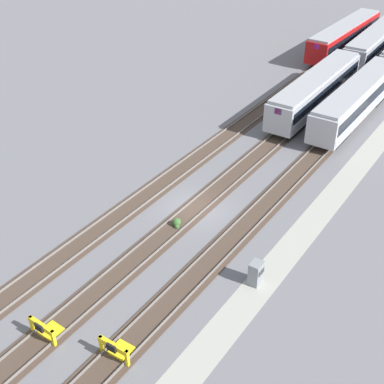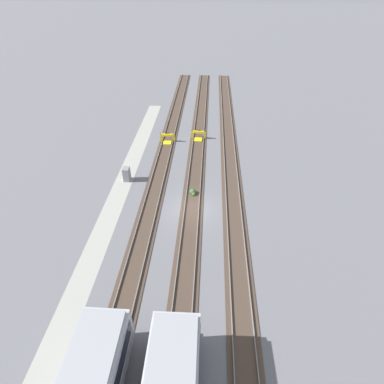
{
  "view_description": "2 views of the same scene",
  "coord_description": "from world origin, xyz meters",
  "px_view_note": "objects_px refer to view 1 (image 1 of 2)",
  "views": [
    {
      "loc": [
        -27.64,
        -18.39,
        23.25
      ],
      "look_at": [
        -0.53,
        0.0,
        1.8
      ],
      "focal_mm": 50.0,
      "sensor_mm": 36.0,
      "label": 1
    },
    {
      "loc": [
        22.71,
        1.43,
        19.67
      ],
      "look_at": [
        -0.53,
        0.0,
        1.8
      ],
      "focal_mm": 28.0,
      "sensor_mm": 36.0,
      "label": 2
    }
  ],
  "objects_px": {
    "subway_car_front_row_right_inner": "(316,90)",
    "bumper_stop_nearest_track": "(117,349)",
    "subway_car_front_row_leftmost": "(356,99)",
    "electrical_cabinet": "(256,273)",
    "subway_car_front_row_left_inner": "(376,42)",
    "bumper_stop_near_inner_track": "(46,329)",
    "subway_car_front_row_rightmost": "(344,36)",
    "weed_clump": "(177,223)"
  },
  "relations": [
    {
      "from": "bumper_stop_nearest_track",
      "to": "electrical_cabinet",
      "type": "distance_m",
      "value": 9.84
    },
    {
      "from": "subway_car_front_row_left_inner",
      "to": "bumper_stop_nearest_track",
      "type": "distance_m",
      "value": 55.25
    },
    {
      "from": "subway_car_front_row_rightmost",
      "to": "bumper_stop_near_inner_track",
      "type": "height_order",
      "value": "subway_car_front_row_rightmost"
    },
    {
      "from": "bumper_stop_nearest_track",
      "to": "electrical_cabinet",
      "type": "bearing_deg",
      "value": -20.37
    },
    {
      "from": "bumper_stop_near_inner_track",
      "to": "weed_clump",
      "type": "xyz_separation_m",
      "value": [
        12.53,
        -0.03,
        -0.27
      ]
    },
    {
      "from": "subway_car_front_row_left_inner",
      "to": "subway_car_front_row_right_inner",
      "type": "height_order",
      "value": "same"
    },
    {
      "from": "subway_car_front_row_rightmost",
      "to": "weed_clump",
      "type": "xyz_separation_m",
      "value": [
        -43.77,
        -4.23,
        -1.8
      ]
    },
    {
      "from": "bumper_stop_nearest_track",
      "to": "weed_clump",
      "type": "height_order",
      "value": "bumper_stop_nearest_track"
    },
    {
      "from": "electrical_cabinet",
      "to": "weed_clump",
      "type": "height_order",
      "value": "electrical_cabinet"
    },
    {
      "from": "bumper_stop_nearest_track",
      "to": "weed_clump",
      "type": "relative_size",
      "value": 2.18
    },
    {
      "from": "subway_car_front_row_leftmost",
      "to": "subway_car_front_row_rightmost",
      "type": "distance_m",
      "value": 20.86
    },
    {
      "from": "subway_car_front_row_left_inner",
      "to": "weed_clump",
      "type": "relative_size",
      "value": 19.63
    },
    {
      "from": "subway_car_front_row_left_inner",
      "to": "subway_car_front_row_rightmost",
      "type": "distance_m",
      "value": 4.19
    },
    {
      "from": "electrical_cabinet",
      "to": "weed_clump",
      "type": "distance_m",
      "value": 7.9
    },
    {
      "from": "subway_car_front_row_right_inner",
      "to": "bumper_stop_nearest_track",
      "type": "distance_m",
      "value": 36.33
    },
    {
      "from": "subway_car_front_row_leftmost",
      "to": "subway_car_front_row_rightmost",
      "type": "height_order",
      "value": "same"
    },
    {
      "from": "subway_car_front_row_rightmost",
      "to": "electrical_cabinet",
      "type": "relative_size",
      "value": 11.29
    },
    {
      "from": "subway_car_front_row_leftmost",
      "to": "subway_car_front_row_left_inner",
      "type": "bearing_deg",
      "value": 12.59
    },
    {
      "from": "subway_car_front_row_left_inner",
      "to": "weed_clump",
      "type": "xyz_separation_m",
      "value": [
        -43.72,
        -0.04,
        -1.8
      ]
    },
    {
      "from": "subway_car_front_row_left_inner",
      "to": "bumper_stop_near_inner_track",
      "type": "bearing_deg",
      "value": -179.99
    },
    {
      "from": "subway_car_front_row_rightmost",
      "to": "bumper_stop_nearest_track",
      "type": "bearing_deg",
      "value": -171.35
    },
    {
      "from": "subway_car_front_row_leftmost",
      "to": "subway_car_front_row_rightmost",
      "type": "relative_size",
      "value": 1.0
    },
    {
      "from": "subway_car_front_row_leftmost",
      "to": "subway_car_front_row_right_inner",
      "type": "height_order",
      "value": "same"
    },
    {
      "from": "subway_car_front_row_leftmost",
      "to": "bumper_stop_near_inner_track",
      "type": "height_order",
      "value": "subway_car_front_row_leftmost"
    },
    {
      "from": "bumper_stop_nearest_track",
      "to": "electrical_cabinet",
      "type": "xyz_separation_m",
      "value": [
        9.22,
        -3.42,
        0.29
      ]
    },
    {
      "from": "bumper_stop_near_inner_track",
      "to": "weed_clump",
      "type": "bearing_deg",
      "value": -0.14
    },
    {
      "from": "subway_car_front_row_rightmost",
      "to": "electrical_cabinet",
      "type": "height_order",
      "value": "subway_car_front_row_rightmost"
    },
    {
      "from": "subway_car_front_row_leftmost",
      "to": "weed_clump",
      "type": "bearing_deg",
      "value": 170.32
    },
    {
      "from": "subway_car_front_row_rightmost",
      "to": "bumper_stop_near_inner_track",
      "type": "distance_m",
      "value": 56.48
    },
    {
      "from": "subway_car_front_row_left_inner",
      "to": "bumper_stop_nearest_track",
      "type": "xyz_separation_m",
      "value": [
        -55.07,
        -4.2,
        -1.53
      ]
    },
    {
      "from": "subway_car_front_row_leftmost",
      "to": "subway_car_front_row_left_inner",
      "type": "distance_m",
      "value": 19.49
    },
    {
      "from": "bumper_stop_nearest_track",
      "to": "weed_clump",
      "type": "bearing_deg",
      "value": 20.13
    },
    {
      "from": "subway_car_front_row_leftmost",
      "to": "electrical_cabinet",
      "type": "relative_size",
      "value": 11.26
    },
    {
      "from": "subway_car_front_row_right_inner",
      "to": "bumper_stop_nearest_track",
      "type": "xyz_separation_m",
      "value": [
        -36.05,
        -4.24,
        -1.53
      ]
    },
    {
      "from": "subway_car_front_row_leftmost",
      "to": "bumper_stop_nearest_track",
      "type": "distance_m",
      "value": 36.08
    },
    {
      "from": "subway_car_front_row_left_inner",
      "to": "subway_car_front_row_right_inner",
      "type": "xyz_separation_m",
      "value": [
        -19.02,
        0.04,
        0.0
      ]
    },
    {
      "from": "bumper_stop_nearest_track",
      "to": "bumper_stop_near_inner_track",
      "type": "bearing_deg",
      "value": 105.62
    },
    {
      "from": "subway_car_front_row_left_inner",
      "to": "subway_car_front_row_leftmost",
      "type": "bearing_deg",
      "value": -167.41
    },
    {
      "from": "subway_car_front_row_left_inner",
      "to": "bumper_stop_near_inner_track",
      "type": "height_order",
      "value": "subway_car_front_row_left_inner"
    },
    {
      "from": "subway_car_front_row_left_inner",
      "to": "subway_car_front_row_rightmost",
      "type": "xyz_separation_m",
      "value": [
        0.06,
        4.19,
        0.0
      ]
    },
    {
      "from": "subway_car_front_row_leftmost",
      "to": "subway_car_front_row_rightmost",
      "type": "bearing_deg",
      "value": 23.86
    },
    {
      "from": "bumper_stop_near_inner_track",
      "to": "subway_car_front_row_rightmost",
      "type": "bearing_deg",
      "value": 4.26
    }
  ]
}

